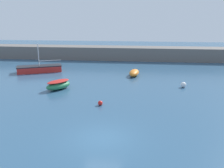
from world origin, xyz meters
name	(u,v)px	position (x,y,z in m)	size (l,w,h in m)	color
ground_plane	(102,140)	(0.00, 0.00, -0.10)	(120.00, 120.00, 0.20)	#2D5170
harbor_breakwater	(126,53)	(0.00, 29.35, 1.11)	(51.09, 3.67, 2.23)	#66605B
rowboat_with_red_cover	(58,85)	(-6.20, 10.35, 0.49)	(2.82, 3.15, 0.98)	#287A4C
rowboat_blue_near	(134,73)	(1.70, 17.27, 0.40)	(1.58, 2.98, 0.81)	orange
sailboat_twin_hulled	(40,69)	(-11.39, 18.11, 0.46)	(6.20, 4.08, 3.92)	red
mooring_buoy_red	(100,103)	(-1.03, 6.00, 0.21)	(0.42, 0.42, 0.42)	red
mooring_buoy_white	(183,85)	(7.18, 12.50, 0.29)	(0.59, 0.59, 0.59)	white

